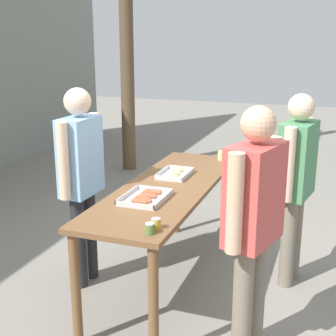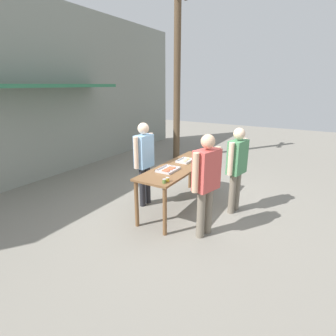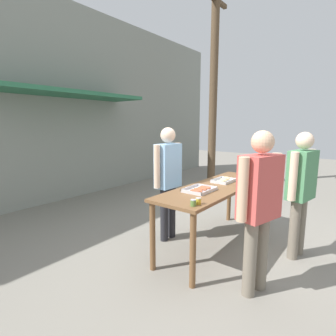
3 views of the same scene
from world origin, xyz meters
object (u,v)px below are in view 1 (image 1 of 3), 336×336
Objects in this scene: food_tray_buns at (175,173)px; person_server_behind_table at (81,170)px; person_customer_with_cup at (296,174)px; food_tray_sausages at (145,198)px; beer_cup at (222,155)px; person_customer_holding_hotdog at (254,214)px; condiment_jar_mustard at (150,229)px; condiment_jar_ketchup at (156,224)px.

person_server_behind_table is (-0.55, 0.65, 0.11)m from food_tray_buns.
person_server_behind_table reaches higher than person_customer_with_cup.
beer_cup is (1.40, -0.27, 0.03)m from food_tray_sausages.
food_tray_buns is 1.35m from person_customer_holding_hotdog.
person_customer_with_cup reaches higher than food_tray_buns.
food_tray_buns is 1.33m from condiment_jar_mustard.
food_tray_buns is 5.10× the size of condiment_jar_ketchup.
condiment_jar_mustard is at bearing 175.35° from condiment_jar_ketchup.
person_customer_with_cup reaches higher than condiment_jar_ketchup.
person_customer_with_cup is at bearing -85.42° from food_tray_buns.
condiment_jar_ketchup is 1.90m from beer_cup.
condiment_jar_mustard is 0.04× the size of person_server_behind_table.
person_customer_holding_hotdog is (-0.31, -0.89, 0.10)m from food_tray_sausages.
condiment_jar_mustard is 0.04× the size of person_customer_with_cup.
person_customer_holding_hotdog is 1.02× the size of person_customer_with_cup.
condiment_jar_mustard is at bearing -49.85° from person_customer_holding_hotdog.
person_customer_holding_hotdog is (0.19, -0.60, 0.08)m from condiment_jar_ketchup.
person_customer_holding_hotdog reaches higher than food_tray_sausages.
condiment_jar_ketchup is (0.09, -0.01, 0.00)m from condiment_jar_mustard.
beer_cup is 0.05× the size of person_server_behind_table.
condiment_jar_ketchup is at bearing -20.37° from person_customer_with_cup.
person_customer_with_cup is at bearing -53.21° from food_tray_sausages.
food_tray_buns is at bearing 13.30° from condiment_jar_ketchup.
person_customer_with_cup is (0.08, -1.05, 0.07)m from food_tray_buns.
food_tray_sausages is 0.58m from condiment_jar_ketchup.
person_server_behind_table is at bearing 143.68° from beer_cup.
condiment_jar_ketchup is at bearing -150.43° from food_tray_sausages.
food_tray_sausages is 0.25× the size of person_customer_holding_hotdog.
food_tray_buns is 4.06× the size of beer_cup.
beer_cup is 1.55m from person_server_behind_table.
food_tray_sausages is 5.83× the size of condiment_jar_ketchup.
condiment_jar_ketchup is at bearing -4.65° from condiment_jar_mustard.
condiment_jar_ketchup is (-1.21, -0.29, 0.02)m from food_tray_buns.
person_customer_with_cup reaches higher than food_tray_sausages.
beer_cup is 0.05× the size of person_customer_with_cup.
beer_cup is (0.70, -0.27, 0.02)m from food_tray_buns.
condiment_jar_mustard reaches higher than food_tray_sausages.
food_tray_buns is at bearing 159.14° from beer_cup.
person_server_behind_table is at bearing -59.23° from person_customer_with_cup.
food_tray_buns is at bearing -0.02° from food_tray_sausages.
person_customer_holding_hotdog reaches higher than condiment_jar_ketchup.
person_customer_with_cup is (0.63, -1.70, -0.04)m from person_server_behind_table.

